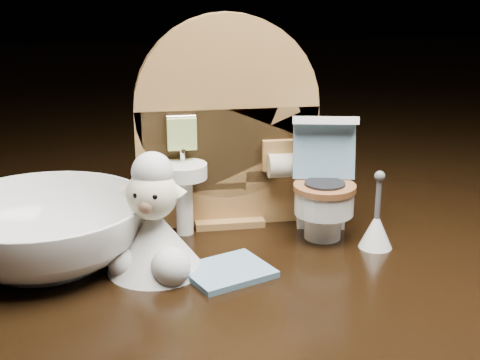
# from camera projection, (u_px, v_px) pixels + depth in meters

# --- Properties ---
(backdrop_panel) EXTENTS (0.13, 0.05, 0.15)m
(backdrop_panel) POSITION_uv_depth(u_px,v_px,m) (226.00, 135.00, 0.47)
(backdrop_panel) COLOR olive
(backdrop_panel) RESTS_ON ground
(toy_toilet) EXTENTS (0.05, 0.06, 0.08)m
(toy_toilet) POSITION_uv_depth(u_px,v_px,m) (323.00, 192.00, 0.46)
(toy_toilet) COLOR white
(toy_toilet) RESTS_ON ground
(bath_mat) EXTENTS (0.06, 0.06, 0.00)m
(bath_mat) POSITION_uv_depth(u_px,v_px,m) (228.00, 271.00, 0.41)
(bath_mat) COLOR #658AA4
(bath_mat) RESTS_ON ground
(toilet_brush) EXTENTS (0.02, 0.02, 0.05)m
(toilet_brush) POSITION_uv_depth(u_px,v_px,m) (376.00, 228.00, 0.45)
(toilet_brush) COLOR white
(toilet_brush) RESTS_ON ground
(plush_lamb) EXTENTS (0.06, 0.06, 0.08)m
(plush_lamb) POSITION_uv_depth(u_px,v_px,m) (154.00, 230.00, 0.41)
(plush_lamb) COLOR silver
(plush_lamb) RESTS_ON ground
(ceramic_bowl) EXTENTS (0.16, 0.16, 0.04)m
(ceramic_bowl) POSITION_uv_depth(u_px,v_px,m) (45.00, 232.00, 0.42)
(ceramic_bowl) COLOR white
(ceramic_bowl) RESTS_ON ground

